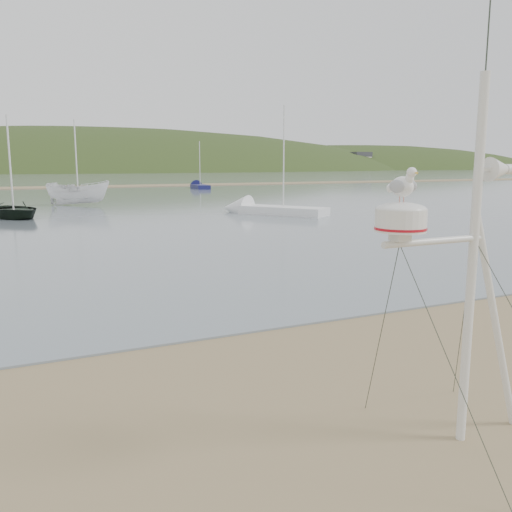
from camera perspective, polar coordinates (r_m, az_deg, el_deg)
name	(u,v)px	position (r m, az deg, el deg)	size (l,w,h in m)	color
ground	(76,504)	(5.86, -18.45, -23.56)	(560.00, 560.00, 0.00)	olive
water	(0,177)	(136.94, -25.37, 7.51)	(560.00, 256.00, 0.04)	slate
sandbar	(2,188)	(74.97, -25.14, 6.48)	(560.00, 7.00, 0.07)	olive
hill_ridge	(51,219)	(241.74, -20.76, 3.70)	(620.00, 180.00, 80.00)	#253515
far_cottages	(8,160)	(200.94, -24.68, 9.12)	(294.40, 6.30, 8.00)	white
mast_rig	(467,342)	(6.55, 21.28, -8.39)	(2.21, 2.36, 5.00)	silver
boat_dark	(11,178)	(34.13, -24.38, 7.49)	(3.27, 0.95, 4.58)	black
boat_white	(77,173)	(42.92, -18.33, 8.28)	(1.80, 1.84, 4.77)	white
sailboat_blue_far	(197,186)	(69.26, -6.19, 7.33)	(2.27, 6.43, 6.28)	#16174D
sailboat_white_near	(256,209)	(34.30, 0.05, 4.96)	(5.44, 6.98, 7.15)	white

